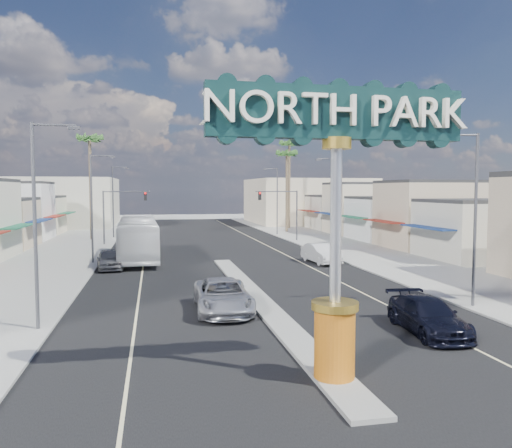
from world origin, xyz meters
name	(u,v)px	position (x,y,z in m)	size (l,w,h in m)	color
ground	(220,260)	(0.00, 30.00, 0.00)	(160.00, 160.00, 0.00)	gray
road	(220,260)	(0.00, 30.00, 0.01)	(20.00, 120.00, 0.01)	black
median_island	(258,299)	(0.00, 14.00, 0.08)	(1.30, 30.00, 0.16)	gray
sidewalk_left	(49,264)	(-14.00, 30.00, 0.06)	(8.00, 120.00, 0.12)	gray
sidewalk_right	(370,255)	(14.00, 30.00, 0.06)	(8.00, 120.00, 0.12)	gray
storefront_row_right	(402,215)	(24.00, 43.00, 3.00)	(12.00, 42.00, 6.00)	#B7B29E
backdrop_far_left	(53,202)	(-22.00, 75.00, 4.00)	(20.00, 20.00, 8.00)	#B7B29E
backdrop_far_right	(307,201)	(22.00, 75.00, 4.00)	(20.00, 20.00, 8.00)	beige
gateway_sign	(336,197)	(0.00, 1.98, 5.93)	(8.20, 1.50, 9.15)	orange
traffic_signal_left	(121,206)	(-9.18, 43.99, 4.27)	(5.09, 0.45, 6.00)	#47474C
traffic_signal_right	(282,205)	(9.18, 43.99, 4.27)	(5.09, 0.45, 6.00)	#47474C
streetlight_l_near	(39,215)	(-10.43, 10.00, 5.07)	(2.03, 0.22, 9.00)	#47474C
streetlight_l_mid	(94,203)	(-10.43, 30.00, 5.07)	(2.03, 0.22, 9.00)	#47474C
streetlight_l_far	(114,198)	(-10.43, 52.00, 5.07)	(2.03, 0.22, 9.00)	#47474C
streetlight_r_near	(473,211)	(10.43, 10.00, 5.07)	(2.03, 0.22, 9.00)	#47474C
streetlight_r_mid	(334,201)	(10.43, 30.00, 5.07)	(2.03, 0.22, 9.00)	#47474C
streetlight_r_far	(276,197)	(10.43, 52.00, 5.07)	(2.03, 0.22, 9.00)	#47474C
palm_left_far	(90,144)	(-13.00, 50.00, 11.50)	(2.60, 2.60, 13.10)	brown
palm_right_mid	(287,158)	(13.00, 56.00, 10.60)	(2.60, 2.60, 12.10)	brown
palm_right_far	(289,149)	(15.00, 62.00, 12.39)	(2.60, 2.60, 14.10)	brown
suv_left	(223,296)	(-2.26, 11.79, 0.81)	(2.70, 5.86, 1.63)	#B0B1B5
suv_right	(428,316)	(5.87, 6.37, 0.74)	(2.08, 5.12, 1.49)	black
car_parked_left	(110,259)	(-9.00, 26.87, 0.78)	(1.83, 4.56, 1.55)	#5D5E62
car_parked_right	(321,253)	(8.02, 26.58, 0.81)	(1.72, 4.93, 1.62)	beige
city_bus	(138,238)	(-7.00, 31.87, 1.89)	(3.18, 13.60, 3.79)	white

